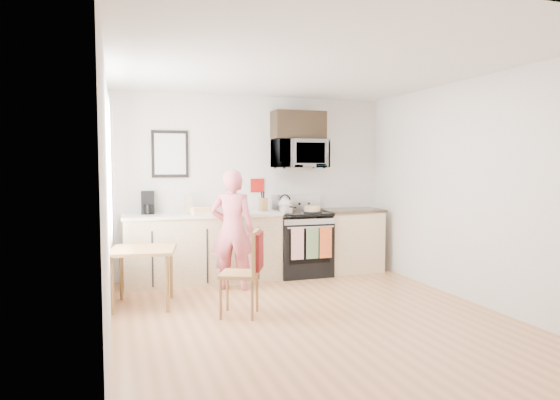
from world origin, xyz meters
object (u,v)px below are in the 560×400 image
object	(u,v)px
person	(232,230)
chair	(251,261)
dining_table	(143,255)
microwave	(299,154)
range	(302,245)
cake	(312,209)

from	to	relation	value
person	chair	world-z (taller)	person
dining_table	microwave	bearing A→B (deg)	24.84
range	dining_table	xyz separation A→B (m)	(-2.28, -0.95, 0.15)
range	microwave	world-z (taller)	microwave
microwave	cake	size ratio (longest dim) A/B	2.75
microwave	person	size ratio (longest dim) A/B	0.49
cake	range	bearing A→B (deg)	126.70
chair	cake	xyz separation A→B (m)	(1.32, 1.56, 0.38)
range	cake	world-z (taller)	range
microwave	person	distance (m)	1.64
range	cake	distance (m)	0.56
range	chair	size ratio (longest dim) A/B	1.26
person	cake	world-z (taller)	person
range	chair	distance (m)	2.10
person	cake	bearing A→B (deg)	-142.02
chair	person	bearing A→B (deg)	111.15
microwave	cake	bearing A→B (deg)	-66.55
microwave	dining_table	world-z (taller)	microwave
microwave	cake	xyz separation A→B (m)	(0.11, -0.25, -0.79)
person	cake	xyz separation A→B (m)	(1.26, 0.38, 0.20)
range	dining_table	world-z (taller)	range
microwave	cake	world-z (taller)	microwave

